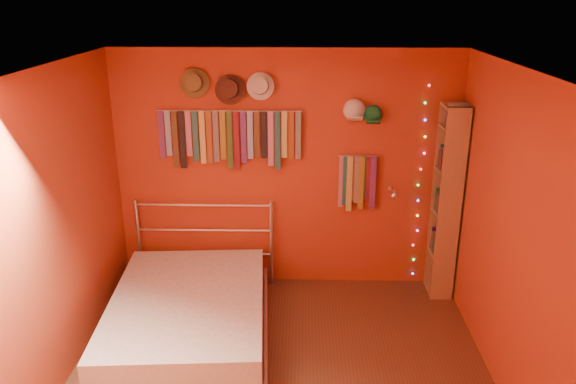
# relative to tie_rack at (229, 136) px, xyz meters

# --- Properties ---
(ground) EXTENTS (3.50, 3.50, 0.00)m
(ground) POSITION_rel_tie_rack_xyz_m (0.57, -1.68, -1.64)
(ground) COLOR brown
(ground) RESTS_ON ground
(back_wall) EXTENTS (3.50, 0.02, 2.50)m
(back_wall) POSITION_rel_tie_rack_xyz_m (0.57, 0.07, -0.39)
(back_wall) COLOR #A1391A
(back_wall) RESTS_ON ground
(right_wall) EXTENTS (0.02, 3.50, 2.50)m
(right_wall) POSITION_rel_tie_rack_xyz_m (2.32, -1.68, -0.39)
(right_wall) COLOR #A1391A
(right_wall) RESTS_ON ground
(left_wall) EXTENTS (0.02, 3.50, 2.50)m
(left_wall) POSITION_rel_tie_rack_xyz_m (-1.18, -1.68, -0.39)
(left_wall) COLOR #A1391A
(left_wall) RESTS_ON ground
(ceiling) EXTENTS (3.50, 3.50, 0.02)m
(ceiling) POSITION_rel_tie_rack_xyz_m (0.57, -1.68, 0.86)
(ceiling) COLOR white
(ceiling) RESTS_ON back_wall
(tie_rack) EXTENTS (1.45, 0.03, 0.60)m
(tie_rack) POSITION_rel_tie_rack_xyz_m (0.00, 0.00, 0.00)
(tie_rack) COLOR silver
(tie_rack) RESTS_ON back_wall
(small_tie_rack) EXTENTS (0.40, 0.03, 0.60)m
(small_tie_rack) POSITION_rel_tie_rack_xyz_m (1.29, -0.00, -0.46)
(small_tie_rack) COLOR silver
(small_tie_rack) RESTS_ON back_wall
(fedora_olive) EXTENTS (0.29, 0.16, 0.28)m
(fedora_olive) POSITION_rel_tie_rack_xyz_m (-0.32, -0.03, 0.53)
(fedora_olive) COLOR brown
(fedora_olive) RESTS_ON back_wall
(fedora_brown) EXTENTS (0.30, 0.16, 0.29)m
(fedora_brown) POSITION_rel_tie_rack_xyz_m (0.02, -0.03, 0.47)
(fedora_brown) COLOR #4A261A
(fedora_brown) RESTS_ON back_wall
(fedora_white) EXTENTS (0.27, 0.15, 0.27)m
(fedora_white) POSITION_rel_tie_rack_xyz_m (0.32, -0.03, 0.50)
(fedora_white) COLOR silver
(fedora_white) RESTS_ON back_wall
(cap_white) EXTENTS (0.20, 0.25, 0.20)m
(cap_white) POSITION_rel_tie_rack_xyz_m (1.24, 0.01, 0.26)
(cap_white) COLOR white
(cap_white) RESTS_ON back_wall
(cap_green) EXTENTS (0.18, 0.23, 0.18)m
(cap_green) POSITION_rel_tie_rack_xyz_m (1.42, 0.01, 0.22)
(cap_green) COLOR #1B7C3D
(cap_green) RESTS_ON back_wall
(fairy_lights) EXTENTS (0.06, 0.02, 2.06)m
(fairy_lights) POSITION_rel_tie_rack_xyz_m (1.94, 0.03, -0.51)
(fairy_lights) COLOR #FF3333
(fairy_lights) RESTS_ON back_wall
(reading_lamp) EXTENTS (0.08, 0.33, 0.10)m
(reading_lamp) POSITION_rel_tie_rack_xyz_m (1.64, -0.19, -0.53)
(reading_lamp) COLOR silver
(reading_lamp) RESTS_ON back_wall
(bookshelf) EXTENTS (0.25, 0.34, 2.00)m
(bookshelf) POSITION_rel_tie_rack_xyz_m (2.22, -0.15, -0.63)
(bookshelf) COLOR #966643
(bookshelf) RESTS_ON ground
(bed) EXTENTS (1.58, 2.03, 0.96)m
(bed) POSITION_rel_tie_rack_xyz_m (-0.30, -1.04, -1.42)
(bed) COLOR silver
(bed) RESTS_ON ground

